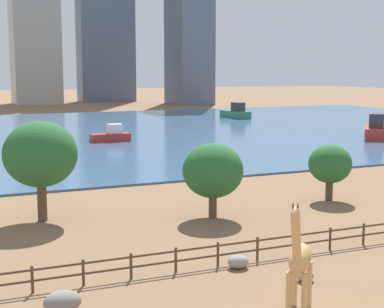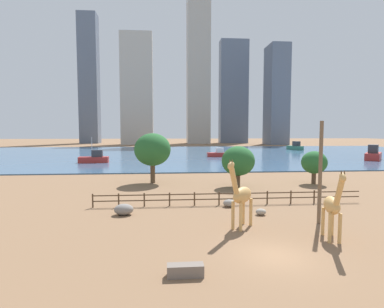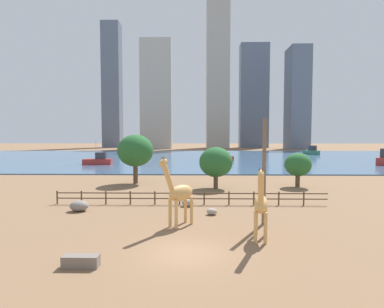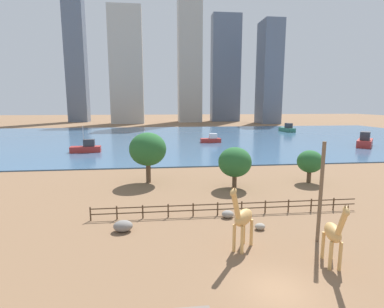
{
  "view_description": "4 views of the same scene",
  "coord_description": "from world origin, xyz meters",
  "views": [
    {
      "loc": [
        -14.1,
        -14.79,
        10.31
      ],
      "look_at": [
        -0.35,
        17.21,
        5.22
      ],
      "focal_mm": 55.0,
      "sensor_mm": 36.0,
      "label": 1
    },
    {
      "loc": [
        -6.04,
        -16.07,
        7.08
      ],
      "look_at": [
        -3.3,
        17.18,
        4.56
      ],
      "focal_mm": 28.0,
      "sensor_mm": 36.0,
      "label": 2
    },
    {
      "loc": [
        0.65,
        -16.46,
        6.52
      ],
      "look_at": [
        -0.22,
        28.41,
        3.95
      ],
      "focal_mm": 28.0,
      "sensor_mm": 36.0,
      "label": 3
    },
    {
      "loc": [
        -6.72,
        -15.06,
        10.66
      ],
      "look_at": [
        -1.34,
        31.47,
        2.73
      ],
      "focal_mm": 28.0,
      "sensor_mm": 36.0,
      "label": 4
    }
  ],
  "objects": [
    {
      "name": "ground_plane",
      "position": [
        0.0,
        80.0,
        0.0
      ],
      "size": [
        400.0,
        400.0,
        0.0
      ],
      "primitive_type": "plane",
      "color": "brown"
    },
    {
      "name": "harbor_water",
      "position": [
        0.0,
        77.0,
        0.1
      ],
      "size": [
        180.0,
        86.0,
        0.2
      ],
      "primitive_type": "cube",
      "color": "#3D6084",
      "rests_on": "ground"
    },
    {
      "name": "giraffe_tall",
      "position": [
        -0.7,
        5.07,
        2.44
      ],
      "size": [
        2.66,
        2.87,
        5.22
      ],
      "rotation": [
        0.0,
        0.0,
        3.98
      ],
      "color": "tan",
      "rests_on": "ground"
    },
    {
      "name": "boulder_near_fence",
      "position": [
        -9.77,
        9.27,
        0.47
      ],
      "size": [
        1.63,
        1.25,
        0.94
      ],
      "primitive_type": "ellipsoid",
      "color": "gray",
      "rests_on": "ground"
    },
    {
      "name": "boulder_by_pole",
      "position": [
        1.84,
        8.3,
        0.27
      ],
      "size": [
        0.89,
        0.73,
        0.54
      ],
      "primitive_type": "ellipsoid",
      "color": "gray",
      "rests_on": "ground"
    },
    {
      "name": "boulder_small",
      "position": [
        -0.28,
        11.27,
        0.35
      ],
      "size": [
        1.13,
        0.93,
        0.7
      ],
      "primitive_type": "ellipsoid",
      "color": "gray",
      "rests_on": "ground"
    },
    {
      "name": "enclosure_fence",
      "position": [
        -0.44,
        12.0,
        0.77
      ],
      "size": [
        26.12,
        0.14,
        1.3
      ],
      "color": "#4C3826",
      "rests_on": "ground"
    },
    {
      "name": "tree_left_large",
      "position": [
        13.68,
        22.53,
        2.89
      ],
      "size": [
        3.37,
        3.37,
        4.44
      ],
      "color": "brown",
      "rests_on": "ground"
    },
    {
      "name": "tree_center_broad",
      "position": [
        2.94,
        21.2,
        3.32
      ],
      "size": [
        4.2,
        4.2,
        5.23
      ],
      "color": "brown",
      "rests_on": "ground"
    },
    {
      "name": "tree_right_tall",
      "position": [
        -8.07,
        25.03,
        4.58
      ],
      "size": [
        4.96,
        4.96,
        6.85
      ],
      "color": "brown",
      "rests_on": "ground"
    },
    {
      "name": "boat_ferry",
      "position": [
        43.86,
        52.5,
        1.46
      ],
      "size": [
        7.75,
        8.42,
        3.71
      ],
      "rotation": [
        0.0,
        0.0,
        0.87
      ],
      "color": "#B22D28",
      "rests_on": "harbor_water"
    },
    {
      "name": "boat_tug",
      "position": [
        41.67,
        92.16,
        1.3
      ],
      "size": [
        3.77,
        7.7,
        3.25
      ],
      "rotation": [
        0.0,
        0.0,
        1.73
      ],
      "color": "#337259",
      "rests_on": "harbor_water"
    },
    {
      "name": "boat_barge",
      "position": [
        7.72,
        64.55,
        1.02
      ],
      "size": [
        5.52,
        2.07,
        2.41
      ],
      "rotation": [
        0.0,
        0.0,
        3.16
      ],
      "color": "#B22D28",
      "rests_on": "harbor_water"
    },
    {
      "name": "skyline_block_central",
      "position": [
        34.23,
        165.22,
        30.79
      ],
      "size": [
        16.83,
        8.16,
        61.59
      ],
      "primitive_type": "cube",
      "color": "slate",
      "rests_on": "ground"
    },
    {
      "name": "skyline_tower_glass",
      "position": [
        53.14,
        143.67,
        26.58
      ],
      "size": [
        10.21,
        14.06,
        53.17
      ],
      "primitive_type": "cube",
      "color": "slate",
      "rests_on": "ground"
    }
  ]
}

